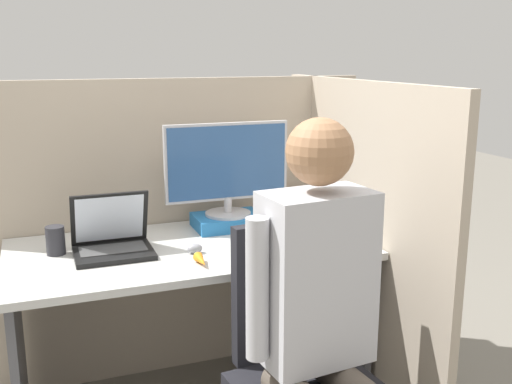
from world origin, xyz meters
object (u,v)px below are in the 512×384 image
(carrot_toy, at_px, (201,260))
(coffee_mug, at_px, (296,211))
(office_chair, at_px, (304,365))
(pen_cup, at_px, (55,240))
(stapler, at_px, (326,227))
(paper_box, at_px, (228,221))
(monitor, at_px, (227,167))
(laptop, at_px, (112,242))
(person, at_px, (323,306))

(carrot_toy, relative_size, coffee_mug, 1.45)
(carrot_toy, height_order, coffee_mug, coffee_mug)
(office_chair, height_order, pen_cup, office_chair)
(stapler, xyz_separation_m, coffee_mug, (-0.03, 0.25, 0.01))
(paper_box, relative_size, monitor, 0.54)
(office_chair, bearing_deg, laptop, 129.56)
(monitor, bearing_deg, office_chair, -90.24)
(stapler, bearing_deg, monitor, 147.14)
(carrot_toy, bearing_deg, stapler, 17.75)
(monitor, bearing_deg, stapler, -32.86)
(coffee_mug, bearing_deg, paper_box, -178.15)
(carrot_toy, xyz_separation_m, pen_cup, (-0.50, 0.33, 0.04))
(stapler, distance_m, carrot_toy, 0.66)
(monitor, bearing_deg, laptop, -161.03)
(office_chair, xyz_separation_m, pen_cup, (-0.75, 0.72, 0.31))
(office_chair, xyz_separation_m, person, (-0.02, -0.16, 0.28))
(coffee_mug, bearing_deg, carrot_toy, -142.68)
(stapler, distance_m, person, 0.85)
(paper_box, bearing_deg, stapler, -32.56)
(laptop, height_order, office_chair, laptop)
(monitor, distance_m, stapler, 0.51)
(laptop, distance_m, pen_cup, 0.22)
(paper_box, height_order, monitor, monitor)
(monitor, bearing_deg, coffee_mug, 1.38)
(monitor, height_order, stapler, monitor)
(stapler, bearing_deg, pen_cup, 173.63)
(office_chair, distance_m, pen_cup, 1.08)
(carrot_toy, height_order, office_chair, office_chair)
(laptop, bearing_deg, person, -57.09)
(stapler, xyz_separation_m, office_chair, (-0.38, -0.59, -0.28))
(coffee_mug, distance_m, pen_cup, 1.10)
(laptop, bearing_deg, pen_cup, 161.87)
(laptop, relative_size, person, 0.23)
(office_chair, relative_size, person, 0.71)
(person, bearing_deg, pen_cup, 129.94)
(laptop, height_order, coffee_mug, laptop)
(stapler, bearing_deg, carrot_toy, -162.25)
(carrot_toy, xyz_separation_m, coffee_mug, (0.59, 0.45, 0.02))
(monitor, xyz_separation_m, carrot_toy, (-0.25, -0.44, -0.26))
(carrot_toy, height_order, pen_cup, pen_cup)
(laptop, bearing_deg, coffee_mug, 12.40)
(monitor, height_order, office_chair, monitor)
(person, xyz_separation_m, pen_cup, (-0.73, 0.87, 0.03))
(monitor, distance_m, office_chair, 0.99)
(paper_box, relative_size, pen_cup, 2.69)
(stapler, relative_size, pen_cup, 1.18)
(monitor, xyz_separation_m, person, (-0.02, -0.99, -0.25))
(person, xyz_separation_m, coffee_mug, (0.36, 1.00, 0.02))
(laptop, xyz_separation_m, pen_cup, (-0.21, 0.07, 0.01))
(pen_cup, bearing_deg, carrot_toy, -32.93)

